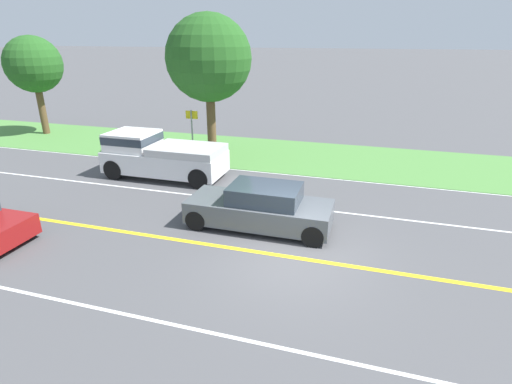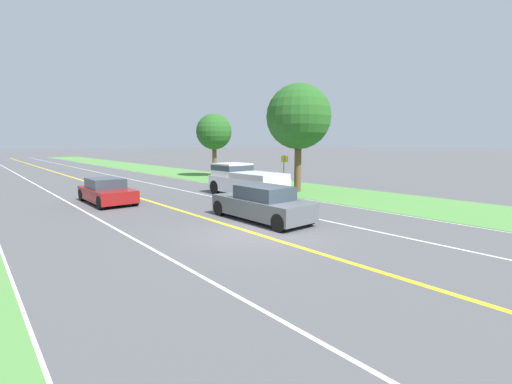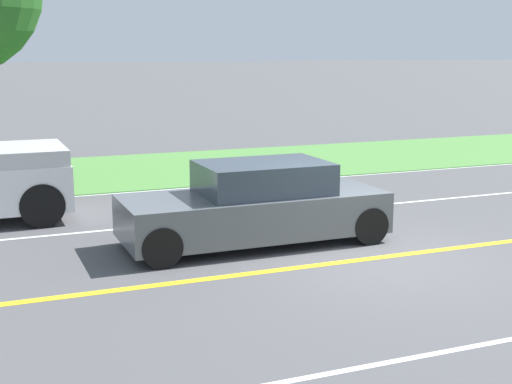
{
  "view_description": "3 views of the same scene",
  "coord_description": "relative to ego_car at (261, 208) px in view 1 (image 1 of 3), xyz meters",
  "views": [
    {
      "loc": [
        -9.65,
        -1.87,
        5.81
      ],
      "look_at": [
        1.6,
        1.51,
        1.2
      ],
      "focal_mm": 28.0,
      "sensor_mm": 36.0,
      "label": 1
    },
    {
      "loc": [
        -7.56,
        -9.0,
        3.14
      ],
      "look_at": [
        1.74,
        1.9,
        1.1
      ],
      "focal_mm": 24.0,
      "sensor_mm": 36.0,
      "label": 2
    },
    {
      "loc": [
        -9.69,
        5.93,
        3.35
      ],
      "look_at": [
        1.93,
        1.22,
        0.85
      ],
      "focal_mm": 50.0,
      "sensor_mm": 36.0,
      "label": 3
    }
  ],
  "objects": [
    {
      "name": "roadside_tree_right_far",
      "position": [
        8.8,
        16.7,
        3.51
      ],
      "size": [
        3.31,
        3.31,
        5.87
      ],
      "color": "brown",
      "rests_on": "ground"
    },
    {
      "name": "roadside_tree_right_near",
      "position": [
        7.23,
        4.68,
        4.11
      ],
      "size": [
        4.11,
        4.11,
        6.87
      ],
      "color": "brown",
      "rests_on": "ground"
    },
    {
      "name": "pickup_truck",
      "position": [
        3.57,
        5.61,
        0.3
      ],
      "size": [
        2.14,
        5.2,
        1.91
      ],
      "color": "silver",
      "rests_on": "ground"
    },
    {
      "name": "ego_car",
      "position": [
        0.0,
        0.0,
        0.0
      ],
      "size": [
        1.82,
        4.6,
        1.44
      ],
      "color": "#51565B",
      "rests_on": "ground"
    },
    {
      "name": "lane_edge_line_right",
      "position": [
        5.39,
        -1.36,
        -0.67
      ],
      "size": [
        0.14,
        160.0,
        0.01
      ],
      "primitive_type": "cube",
      "color": "white",
      "rests_on": "ground"
    },
    {
      "name": "ground_plane",
      "position": [
        -1.61,
        -1.36,
        -0.67
      ],
      "size": [
        400.0,
        400.0,
        0.0
      ],
      "primitive_type": "plane",
      "color": "#4C4C4F"
    },
    {
      "name": "lane_dash_same_dir",
      "position": [
        1.89,
        -1.36,
        -0.67
      ],
      "size": [
        0.1,
        160.0,
        0.01
      ],
      "primitive_type": "cube",
      "color": "white",
      "rests_on": "ground"
    },
    {
      "name": "lane_dash_oncoming",
      "position": [
        -5.11,
        -1.36,
        -0.67
      ],
      "size": [
        0.1,
        160.0,
        0.01
      ],
      "primitive_type": "cube",
      "color": "white",
      "rests_on": "ground"
    },
    {
      "name": "centre_divider_line",
      "position": [
        -1.61,
        -1.36,
        -0.67
      ],
      "size": [
        0.18,
        160.0,
        0.01
      ],
      "primitive_type": "cube",
      "color": "yellow",
      "rests_on": "ground"
    },
    {
      "name": "street_sign",
      "position": [
        6.9,
        5.61,
        0.83
      ],
      "size": [
        0.11,
        0.64,
        2.37
      ],
      "color": "gray",
      "rests_on": "ground"
    },
    {
      "name": "dog",
      "position": [
        1.22,
        0.03,
        -0.18
      ],
      "size": [
        0.49,
        1.14,
        0.79
      ],
      "rotation": [
        0.0,
        0.0,
        0.34
      ],
      "color": "black",
      "rests_on": "ground"
    },
    {
      "name": "grass_verge_right",
      "position": [
        8.39,
        -1.36,
        -0.66
      ],
      "size": [
        6.0,
        160.0,
        0.03
      ],
      "primitive_type": "cube",
      "color": "#4C843D",
      "rests_on": "ground"
    }
  ]
}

